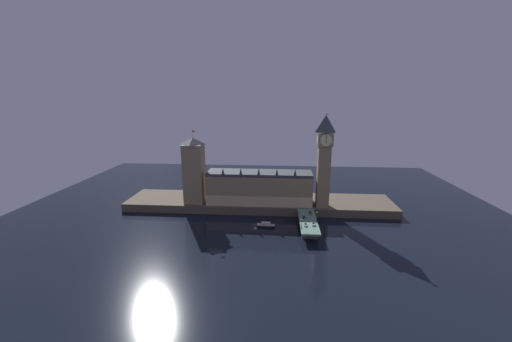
% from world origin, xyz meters
% --- Properties ---
extents(ground_plane, '(400.00, 400.00, 0.00)m').
position_xyz_m(ground_plane, '(0.00, 0.00, 0.00)').
color(ground_plane, black).
extents(embankment, '(220.00, 42.00, 6.55)m').
position_xyz_m(embankment, '(0.00, 39.00, 3.27)').
color(embankment, brown).
rests_on(embankment, ground_plane).
extents(parliament_hall, '(83.80, 22.96, 30.64)m').
position_xyz_m(parliament_hall, '(0.65, 31.81, 19.25)').
color(parliament_hall, '#8E7A56').
rests_on(parliament_hall, embankment).
extents(clock_tower, '(11.61, 11.72, 72.83)m').
position_xyz_m(clock_tower, '(50.44, 26.21, 45.06)').
color(clock_tower, '#8E7A56').
rests_on(clock_tower, embankment).
extents(victoria_tower, '(15.59, 15.59, 58.80)m').
position_xyz_m(victoria_tower, '(-52.08, 29.14, 33.04)').
color(victoria_tower, '#8E7A56').
rests_on(victoria_tower, embankment).
extents(bridge, '(12.30, 46.00, 6.86)m').
position_xyz_m(bridge, '(37.14, -5.00, 4.51)').
color(bridge, slate).
rests_on(bridge, ground_plane).
extents(car_northbound_lead, '(2.03, 3.98, 1.32)m').
position_xyz_m(car_northbound_lead, '(34.43, -1.09, 7.48)').
color(car_northbound_lead, navy).
rests_on(car_northbound_lead, bridge).
extents(car_northbound_trail, '(1.97, 4.14, 1.60)m').
position_xyz_m(car_northbound_trail, '(34.43, -14.84, 7.61)').
color(car_northbound_trail, white).
rests_on(car_northbound_trail, bridge).
extents(car_southbound_lead, '(2.10, 4.39, 1.56)m').
position_xyz_m(car_southbound_lead, '(39.84, -13.23, 7.59)').
color(car_southbound_lead, white).
rests_on(car_southbound_lead, bridge).
extents(car_southbound_trail, '(2.01, 4.04, 1.48)m').
position_xyz_m(car_southbound_trail, '(39.84, 7.94, 7.55)').
color(car_southbound_trail, red).
rests_on(car_southbound_trail, bridge).
extents(pedestrian_near_rail, '(0.38, 0.38, 1.59)m').
position_xyz_m(pedestrian_near_rail, '(31.73, -17.76, 7.70)').
color(pedestrian_near_rail, black).
rests_on(pedestrian_near_rail, bridge).
extents(pedestrian_mid_walk, '(0.38, 0.38, 1.57)m').
position_xyz_m(pedestrian_mid_walk, '(42.55, -6.53, 7.68)').
color(pedestrian_mid_walk, black).
rests_on(pedestrian_mid_walk, bridge).
extents(pedestrian_far_rail, '(0.38, 0.38, 1.82)m').
position_xyz_m(pedestrian_far_rail, '(31.73, 8.48, 7.83)').
color(pedestrian_far_rail, black).
rests_on(pedestrian_far_rail, bridge).
extents(street_lamp_near, '(1.34, 0.60, 6.93)m').
position_xyz_m(street_lamp_near, '(31.33, -19.72, 11.20)').
color(street_lamp_near, '#2D3333').
rests_on(street_lamp_near, bridge).
extents(street_lamp_mid, '(1.34, 0.60, 6.44)m').
position_xyz_m(street_lamp_mid, '(42.95, -5.00, 10.89)').
color(street_lamp_mid, '#2D3333').
rests_on(street_lamp_mid, bridge).
extents(boat_upstream, '(14.34, 5.51, 3.50)m').
position_xyz_m(boat_upstream, '(7.45, -3.08, 1.28)').
color(boat_upstream, '#28282D').
rests_on(boat_upstream, ground_plane).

